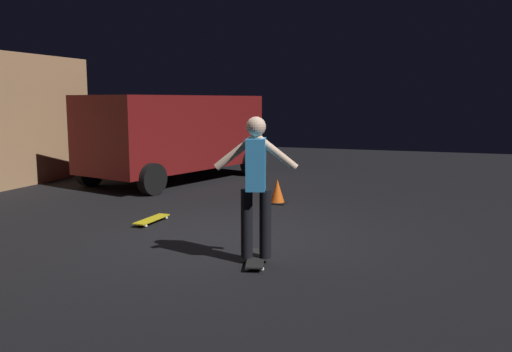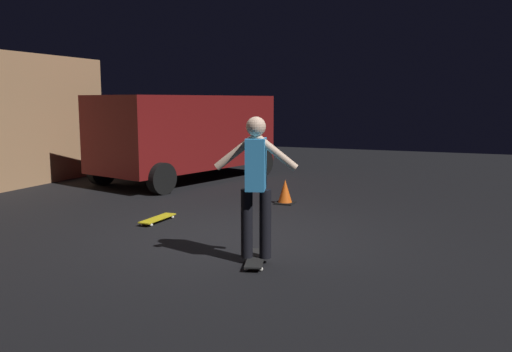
{
  "view_description": "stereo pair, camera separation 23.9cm",
  "coord_description": "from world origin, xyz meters",
  "px_view_note": "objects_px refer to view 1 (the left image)",
  "views": [
    {
      "loc": [
        -6.75,
        -2.79,
        1.93
      ],
      "look_at": [
        -1.02,
        -0.76,
        1.05
      ],
      "focal_mm": 37.01,
      "sensor_mm": 36.0,
      "label": 1
    },
    {
      "loc": [
        -6.66,
        -3.02,
        1.93
      ],
      "look_at": [
        -1.02,
        -0.76,
        1.05
      ],
      "focal_mm": 37.01,
      "sensor_mm": 36.0,
      "label": 2
    }
  ],
  "objects_px": {
    "parked_van": "(175,132)",
    "traffic_cone": "(277,192)",
    "skateboard_ridden": "(256,258)",
    "skateboard_spare": "(152,220)",
    "skater": "(256,177)"
  },
  "relations": [
    {
      "from": "skateboard_ridden",
      "to": "skater",
      "type": "bearing_deg",
      "value": 180.0
    },
    {
      "from": "parked_van",
      "to": "skateboard_ridden",
      "type": "height_order",
      "value": "parked_van"
    },
    {
      "from": "skateboard_spare",
      "to": "skater",
      "type": "relative_size",
      "value": 0.47
    },
    {
      "from": "skateboard_ridden",
      "to": "parked_van",
      "type": "bearing_deg",
      "value": 35.93
    },
    {
      "from": "parked_van",
      "to": "traffic_cone",
      "type": "height_order",
      "value": "parked_van"
    },
    {
      "from": "parked_van",
      "to": "skater",
      "type": "relative_size",
      "value": 2.96
    },
    {
      "from": "parked_van",
      "to": "skateboard_ridden",
      "type": "relative_size",
      "value": 6.13
    },
    {
      "from": "skateboard_spare",
      "to": "traffic_cone",
      "type": "relative_size",
      "value": 1.71
    },
    {
      "from": "skateboard_spare",
      "to": "traffic_cone",
      "type": "xyz_separation_m",
      "value": [
        2.18,
        -1.41,
        0.16
      ]
    },
    {
      "from": "skater",
      "to": "parked_van",
      "type": "bearing_deg",
      "value": 35.93
    },
    {
      "from": "skateboard_ridden",
      "to": "traffic_cone",
      "type": "distance_m",
      "value": 3.68
    },
    {
      "from": "traffic_cone",
      "to": "skateboard_spare",
      "type": "bearing_deg",
      "value": 147.13
    },
    {
      "from": "skater",
      "to": "traffic_cone",
      "type": "xyz_separation_m",
      "value": [
        3.58,
        0.84,
        -0.83
      ]
    },
    {
      "from": "parked_van",
      "to": "skateboard_ridden",
      "type": "distance_m",
      "value": 6.92
    },
    {
      "from": "skateboard_spare",
      "to": "skater",
      "type": "distance_m",
      "value": 2.82
    }
  ]
}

